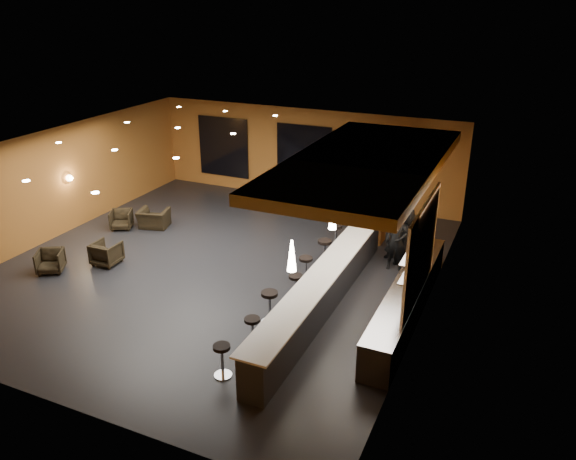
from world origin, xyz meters
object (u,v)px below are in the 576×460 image
at_px(pendant_2, 363,186).
at_px(bar_stool_3, 296,285).
at_px(bar_stool_2, 270,303).
at_px(staff_b, 401,232).
at_px(pendant_1, 333,216).
at_px(bar_stool_4, 306,267).
at_px(column, 377,190).
at_px(bar_stool_5, 325,250).
at_px(prep_counter, 407,301).
at_px(bar_stool_6, 336,234).
at_px(bar_stool_0, 222,356).
at_px(staff_c, 405,236).
at_px(pendant_0, 292,256).
at_px(staff_a, 396,241).
at_px(bar_counter, 324,291).
at_px(bar_stool_1, 252,329).
at_px(armchair_d, 154,219).
at_px(armchair_c, 121,220).
at_px(armchair_b, 107,253).
at_px(armchair_a, 50,261).

height_order(pendant_2, bar_stool_3, pendant_2).
bearing_deg(bar_stool_2, staff_b, 66.56).
xyz_separation_m(pendant_1, bar_stool_4, (-0.93, 0.59, -1.86)).
relative_size(column, bar_stool_5, 4.17).
distance_m(prep_counter, bar_stool_6, 4.21).
relative_size(bar_stool_0, bar_stool_2, 0.89).
distance_m(pendant_2, staff_c, 1.96).
bearing_deg(bar_stool_2, prep_counter, 29.41).
xyz_separation_m(pendant_0, bar_stool_5, (-0.82, 4.24, -1.81)).
height_order(pendant_2, staff_b, pendant_2).
bearing_deg(staff_b, staff_a, -86.24).
bearing_deg(pendant_0, pendant_2, 90.00).
bearing_deg(bar_counter, pendant_2, 90.00).
relative_size(column, bar_stool_1, 4.71).
bearing_deg(staff_a, bar_stool_2, -127.32).
distance_m(pendant_0, armchair_d, 8.83).
height_order(armchair_c, bar_stool_4, bar_stool_4).
bearing_deg(staff_a, pendant_0, -113.36).
relative_size(staff_c, bar_stool_0, 2.35).
xyz_separation_m(column, pendant_1, (0.00, -4.10, 0.60)).
relative_size(pendant_2, bar_stool_3, 0.93).
relative_size(bar_counter, prep_counter, 1.33).
bearing_deg(armchair_b, bar_stool_2, 168.65).
xyz_separation_m(pendant_0, bar_stool_6, (-0.93, 5.53, -1.83)).
distance_m(staff_b, armchair_c, 9.34).
xyz_separation_m(pendant_2, bar_stool_1, (-0.86, -5.23, -1.87)).
xyz_separation_m(bar_stool_1, bar_stool_5, (0.04, 4.47, 0.06)).
bearing_deg(bar_counter, staff_b, 72.90).
bearing_deg(armchair_a, prep_counter, -20.56).
height_order(armchair_a, armchair_b, armchair_b).
bearing_deg(bar_stool_4, armchair_b, -167.42).
distance_m(pendant_1, armchair_c, 8.55).
xyz_separation_m(column, bar_stool_6, (-0.93, -1.07, -1.23)).
relative_size(pendant_0, staff_b, 0.38).
distance_m(pendant_0, pendant_1, 2.50).
bearing_deg(column, pendant_2, -90.00).
distance_m(armchair_d, bar_stool_4, 6.47).
xyz_separation_m(armchair_b, bar_stool_4, (5.81, 1.30, 0.15)).
bearing_deg(staff_a, pendant_2, 165.89).
bearing_deg(column, armchair_c, -163.21).
distance_m(column, pendant_0, 6.63).
bearing_deg(bar_stool_5, armchair_c, -179.28).
height_order(staff_b, armchair_b, staff_b).
bearing_deg(staff_b, bar_stool_1, -106.45).
xyz_separation_m(staff_b, armchair_a, (-8.95, -4.78, -0.61)).
bearing_deg(pendant_2, bar_stool_6, 150.26).
relative_size(pendant_0, staff_c, 0.40).
relative_size(prep_counter, staff_a, 3.45).
bearing_deg(pendant_1, staff_c, 66.29).
xyz_separation_m(bar_counter, armchair_c, (-8.14, 2.15, -0.18)).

